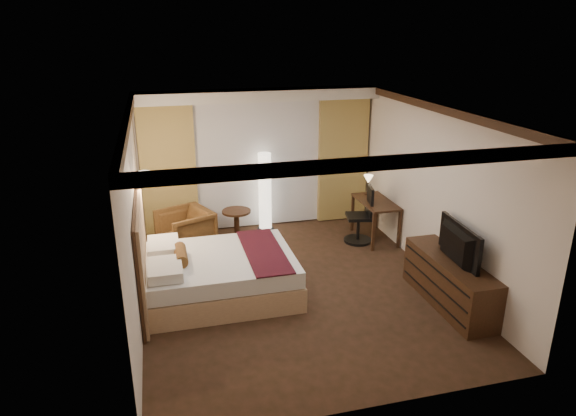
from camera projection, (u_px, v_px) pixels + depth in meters
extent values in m
cube|color=black|center=(295.00, 287.00, 7.88)|extent=(4.50, 5.50, 0.01)
cube|color=white|center=(295.00, 110.00, 6.98)|extent=(4.50, 5.50, 0.01)
cube|color=silver|center=(258.00, 159.00, 9.94)|extent=(4.50, 0.02, 2.70)
cube|color=silver|center=(134.00, 218.00, 6.90)|extent=(0.02, 5.50, 2.70)
cube|color=silver|center=(434.00, 192.00, 7.96)|extent=(0.02, 5.50, 2.70)
cube|color=white|center=(259.00, 95.00, 9.29)|extent=(4.50, 0.50, 0.20)
cube|color=silver|center=(259.00, 165.00, 9.90)|extent=(2.48, 0.04, 2.45)
cube|color=tan|center=(169.00, 172.00, 9.44)|extent=(1.00, 0.14, 2.45)
cube|color=tan|center=(342.00, 160.00, 10.25)|extent=(1.00, 0.14, 2.45)
imported|color=#513318|center=(185.00, 229.00, 8.98)|extent=(1.03, 1.06, 0.85)
imported|color=black|center=(453.00, 239.00, 7.06)|extent=(0.71, 1.13, 0.14)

